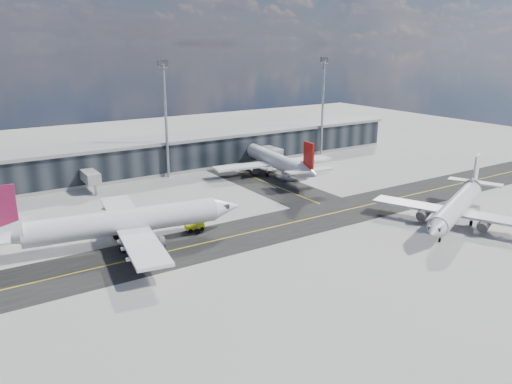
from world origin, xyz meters
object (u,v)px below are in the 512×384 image
baggage_tug (196,225)px  service_van (291,178)px  airliner_redtail (277,161)px  airliner_near (457,206)px  airliner_af (120,222)px

baggage_tug → service_van: (35.06, 18.36, -0.31)m
airliner_redtail → airliner_near: airliner_redtail is taller
airliner_af → airliner_near: 61.05m
airliner_af → airliner_redtail: 54.24m
service_van → airliner_near: bearing=-117.9°
service_van → airliner_redtail: bearing=52.6°
airliner_af → service_van: (48.67, 17.94, -3.38)m
baggage_tug → airliner_redtail: bearing=130.2°
airliner_near → airliner_redtail: bearing=-14.0°
airliner_near → service_van: airliner_near is taller
airliner_af → airliner_near: bearing=75.7°
airliner_af → service_van: airliner_af is taller
airliner_near → service_van: size_ratio=6.43×
airliner_af → airliner_redtail: bearing=124.9°
airliner_af → service_van: bearing=118.7°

